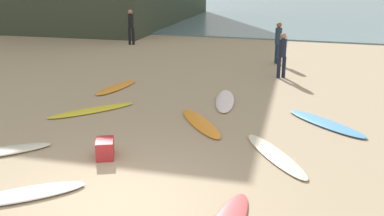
{
  "coord_description": "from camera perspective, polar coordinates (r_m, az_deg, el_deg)",
  "views": [
    {
      "loc": [
        3.24,
        -5.68,
        3.79
      ],
      "look_at": [
        -0.05,
        4.7,
        0.3
      ],
      "focal_mm": 39.93,
      "sensor_mm": 36.0,
      "label": 1
    }
  ],
  "objects": [
    {
      "name": "ground_plane",
      "position": [
        7.55,
        -10.74,
        -12.66
      ],
      "size": [
        120.0,
        120.0,
        0.0
      ],
      "primitive_type": "plane",
      "color": "tan"
    },
    {
      "name": "ocean_water",
      "position": [
        45.22,
        13.73,
        12.52
      ],
      "size": [
        120.0,
        40.0,
        0.08
      ],
      "primitive_type": "cube",
      "color": "slate",
      "rests_on": "ground_plane"
    },
    {
      "name": "surfboard_0",
      "position": [
        14.71,
        -10.08,
        2.73
      ],
      "size": [
        0.81,
        2.21,
        0.08
      ],
      "primitive_type": "ellipsoid",
      "rotation": [
        0.0,
        0.0,
        3.01
      ],
      "color": "orange",
      "rests_on": "ground_plane"
    },
    {
      "name": "surfboard_1",
      "position": [
        11.58,
        17.39,
        -1.94
      ],
      "size": [
        2.26,
        2.09,
        0.08
      ],
      "primitive_type": "ellipsoid",
      "rotation": [
        0.0,
        0.0,
        3.99
      ],
      "color": "#569EE5",
      "rests_on": "ground_plane"
    },
    {
      "name": "surfboard_3",
      "position": [
        12.43,
        -13.2,
        -0.3
      ],
      "size": [
        1.98,
        2.29,
        0.07
      ],
      "primitive_type": "ellipsoid",
      "rotation": [
        0.0,
        0.0,
        2.46
      ],
      "color": "yellow",
      "rests_on": "ground_plane"
    },
    {
      "name": "surfboard_5",
      "position": [
        13.03,
        4.41,
        0.99
      ],
      "size": [
        1.04,
        2.48,
        0.08
      ],
      "primitive_type": "ellipsoid",
      "rotation": [
        0.0,
        0.0,
        3.35
      ],
      "color": "white",
      "rests_on": "ground_plane"
    },
    {
      "name": "surfboard_6",
      "position": [
        9.38,
        11.02,
        -6.17
      ],
      "size": [
        1.84,
        2.33,
        0.07
      ],
      "primitive_type": "ellipsoid",
      "rotation": [
        0.0,
        0.0,
        3.75
      ],
      "color": "#ECE5CA",
      "rests_on": "ground_plane"
    },
    {
      "name": "surfboard_7",
      "position": [
        8.22,
        -21.6,
        -10.68
      ],
      "size": [
        2.0,
        1.8,
        0.09
      ],
      "primitive_type": "ellipsoid",
      "rotation": [
        0.0,
        0.0,
        2.27
      ],
      "color": "silver",
      "rests_on": "ground_plane"
    },
    {
      "name": "surfboard_8",
      "position": [
        11.08,
        1.17,
        -2.01
      ],
      "size": [
        1.86,
        2.23,
        0.08
      ],
      "primitive_type": "ellipsoid",
      "rotation": [
        0.0,
        0.0,
        0.65
      ],
      "color": "orange",
      "rests_on": "ground_plane"
    },
    {
      "name": "beachgoer_near",
      "position": [
        16.15,
        11.96,
        7.17
      ],
      "size": [
        0.38,
        0.38,
        1.67
      ],
      "rotation": [
        0.0,
        0.0,
        3.64
      ],
      "color": "#191E33",
      "rests_on": "ground_plane"
    },
    {
      "name": "beachgoer_mid",
      "position": [
        23.51,
        -8.17,
        10.91
      ],
      "size": [
        0.36,
        0.36,
        1.86
      ],
      "rotation": [
        0.0,
        0.0,
        3.51
      ],
      "color": "black",
      "rests_on": "ground_plane"
    },
    {
      "name": "beachgoer_far",
      "position": [
        18.68,
        11.44,
        8.8
      ],
      "size": [
        0.39,
        0.39,
        1.76
      ],
      "rotation": [
        0.0,
        0.0,
        2.13
      ],
      "color": "#1E3342",
      "rests_on": "ground_plane"
    },
    {
      "name": "beach_cooler",
      "position": [
        9.29,
        -11.54,
        -5.33
      ],
      "size": [
        0.56,
        0.64,
        0.4
      ],
      "primitive_type": "cube",
      "rotation": [
        0.0,
        0.0,
        5.15
      ],
      "color": "#B2282D",
      "rests_on": "ground_plane"
    }
  ]
}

